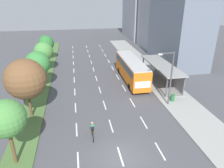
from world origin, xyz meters
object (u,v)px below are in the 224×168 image
(median_tree_nearest, at_px, (6,119))
(median_tree_third, at_px, (37,64))
(streetlight, at_px, (170,75))
(trash_bin, at_px, (172,98))
(bus_shelter, at_px, (163,72))
(median_tree_fifth, at_px, (46,43))
(median_tree_fourth, at_px, (44,51))
(cyclist, at_px, (93,131))
(bus, at_px, (131,68))
(median_tree_second, at_px, (25,79))

(median_tree_nearest, distance_m, median_tree_third, 14.18)
(streetlight, relative_size, trash_bin, 7.65)
(bus_shelter, height_order, streetlight, streetlight)
(median_tree_fifth, bearing_deg, median_tree_fourth, -87.64)
(cyclist, bearing_deg, bus, 61.15)
(bus_shelter, xyz_separation_m, median_tree_fourth, (-17.68, 7.86, 1.88))
(median_tree_nearest, height_order, trash_bin, median_tree_nearest)
(median_tree_third, xyz_separation_m, median_tree_fifth, (-0.29, 14.17, -0.23))
(median_tree_third, relative_size, median_tree_fifth, 1.08)
(median_tree_nearest, height_order, streetlight, streetlight)
(bus, relative_size, median_tree_second, 1.75)
(bus, height_order, median_tree_fourth, median_tree_fourth)
(cyclist, relative_size, median_tree_fourth, 0.35)
(bus, bearing_deg, median_tree_fifth, 136.48)
(bus_shelter, height_order, trash_bin, bus_shelter)
(median_tree_nearest, height_order, median_tree_fifth, median_tree_nearest)
(median_tree_nearest, distance_m, trash_bin, 18.75)
(median_tree_fourth, bearing_deg, trash_bin, -39.62)
(median_tree_nearest, bearing_deg, median_tree_fourth, 89.47)
(median_tree_fifth, bearing_deg, median_tree_second, -89.55)
(median_tree_fourth, distance_m, median_tree_fifth, 7.09)
(median_tree_third, distance_m, trash_bin, 18.19)
(median_tree_nearest, bearing_deg, streetlight, 23.44)
(median_tree_fifth, bearing_deg, streetlight, -53.59)
(median_tree_fourth, height_order, streetlight, streetlight)
(median_tree_nearest, xyz_separation_m, median_tree_fifth, (-0.10, 28.35, -0.54))
(median_tree_nearest, xyz_separation_m, streetlight, (15.77, 6.84, -0.28))
(bus, height_order, median_tree_third, median_tree_third)
(streetlight, distance_m, trash_bin, 3.54)
(median_tree_fifth, bearing_deg, bus_shelter, -39.75)
(trash_bin, bearing_deg, median_tree_second, -178.54)
(median_tree_nearest, relative_size, median_tree_third, 1.02)
(median_tree_third, bearing_deg, median_tree_fifth, 91.18)
(bus, bearing_deg, median_tree_second, -148.62)
(bus_shelter, bearing_deg, median_tree_fourth, 156.03)
(median_tree_second, bearing_deg, bus, 31.38)
(median_tree_nearest, distance_m, median_tree_second, 7.09)
(bus_shelter, height_order, bus, bus)
(bus_shelter, relative_size, median_tree_third, 1.93)
(cyclist, xyz_separation_m, median_tree_second, (-6.24, 4.97, 3.66))
(streetlight, bearing_deg, median_tree_fourth, 137.19)
(bus, height_order, median_tree_second, median_tree_second)
(bus, relative_size, streetlight, 1.74)
(streetlight, bearing_deg, median_tree_third, 154.77)
(median_tree_third, bearing_deg, median_tree_second, -90.99)
(median_tree_second, xyz_separation_m, median_tree_fifth, (-0.17, 21.26, -0.82))
(bus_shelter, distance_m, bus, 4.70)
(cyclist, xyz_separation_m, median_tree_fifth, (-6.41, 26.23, 2.84))
(median_tree_second, distance_m, streetlight, 15.71)
(median_tree_second, bearing_deg, streetlight, -0.91)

